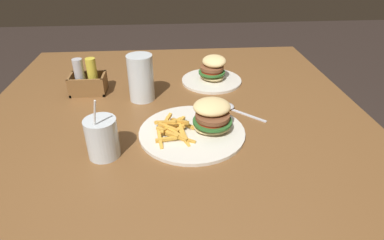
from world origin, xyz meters
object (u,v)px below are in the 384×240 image
object	(u,v)px
meal_plate_far	(212,74)
condiment_caddy	(87,81)
beer_glass	(141,79)
spoon	(228,107)
juice_glass	(102,140)
meal_plate_near	(200,125)

from	to	relation	value
meal_plate_far	condiment_caddy	xyz separation A→B (m)	(-0.47, -0.07, 0.01)
condiment_caddy	beer_glass	bearing A→B (deg)	-18.32
meal_plate_far	condiment_caddy	bearing A→B (deg)	-171.92
spoon	condiment_caddy	world-z (taller)	condiment_caddy
juice_glass	meal_plate_far	bearing A→B (deg)	52.73
beer_glass	meal_plate_far	xyz separation A→B (m)	(0.27, 0.13, -0.04)
spoon	condiment_caddy	xyz separation A→B (m)	(-0.49, 0.16, 0.04)
meal_plate_near	meal_plate_far	size ratio (longest dim) A/B	1.33
meal_plate_near	meal_plate_far	distance (m)	0.38
beer_glass	juice_glass	size ratio (longest dim) A/B	0.90
meal_plate_near	spoon	xyz separation A→B (m)	(0.11, 0.14, -0.02)
juice_glass	spoon	bearing A→B (deg)	31.70
meal_plate_near	spoon	size ratio (longest dim) A/B	2.09
juice_glass	meal_plate_near	bearing A→B (deg)	18.30
beer_glass	spoon	xyz separation A→B (m)	(0.29, -0.10, -0.07)
meal_plate_near	condiment_caddy	distance (m)	0.49
meal_plate_near	juice_glass	world-z (taller)	juice_glass
beer_glass	meal_plate_near	bearing A→B (deg)	-52.65
condiment_caddy	meal_plate_far	bearing A→B (deg)	8.08
spoon	meal_plate_far	xyz separation A→B (m)	(-0.03, 0.23, 0.03)
beer_glass	spoon	world-z (taller)	beer_glass
meal_plate_near	juice_glass	bearing A→B (deg)	-161.70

